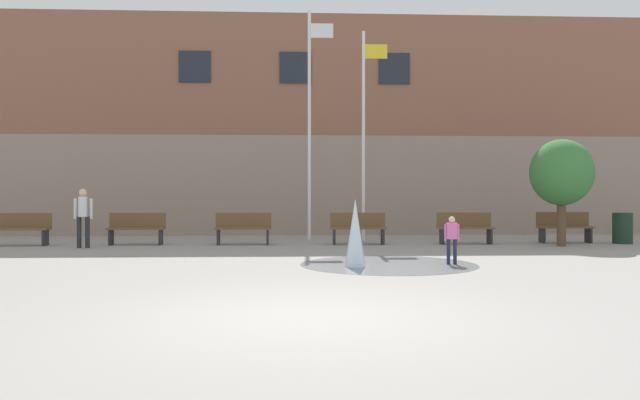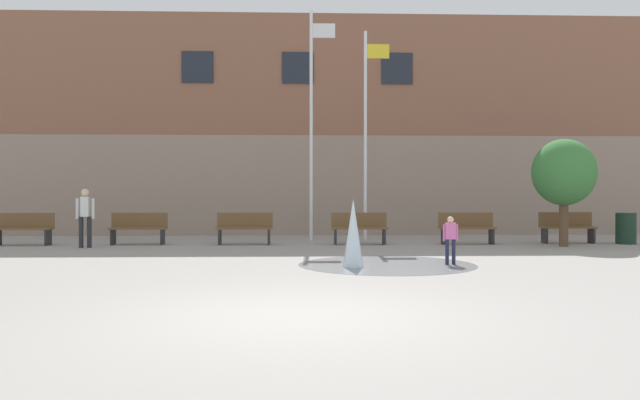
% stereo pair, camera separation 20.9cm
% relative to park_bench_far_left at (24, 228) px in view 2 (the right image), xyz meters
% --- Properties ---
extents(ground_plane, '(100.00, 100.00, 0.00)m').
position_rel_park_bench_far_left_xyz_m(ground_plane, '(7.74, -10.53, -0.48)').
color(ground_plane, gray).
extents(library_building, '(36.00, 6.05, 7.82)m').
position_rel_park_bench_far_left_xyz_m(library_building, '(7.74, 7.08, 3.43)').
color(library_building, gray).
rests_on(library_building, ground).
extents(splash_fountain, '(3.63, 3.63, 1.36)m').
position_rel_park_bench_far_left_xyz_m(splash_fountain, '(9.06, -5.46, -0.01)').
color(splash_fountain, gray).
rests_on(splash_fountain, ground).
extents(park_bench_far_left, '(1.60, 0.44, 0.91)m').
position_rel_park_bench_far_left_xyz_m(park_bench_far_left, '(0.00, 0.00, 0.00)').
color(park_bench_far_left, '#28282D').
rests_on(park_bench_far_left, ground).
extents(park_bench_left_of_flagpoles, '(1.60, 0.44, 0.91)m').
position_rel_park_bench_far_left_xyz_m(park_bench_left_of_flagpoles, '(3.17, 0.13, 0.00)').
color(park_bench_left_of_flagpoles, '#28282D').
rests_on(park_bench_left_of_flagpoles, ground).
extents(park_bench_center, '(1.60, 0.44, 0.91)m').
position_rel_park_bench_far_left_xyz_m(park_bench_center, '(6.21, 0.07, 0.00)').
color(park_bench_center, '#28282D').
rests_on(park_bench_center, ground).
extents(park_bench_under_right_flagpole, '(1.60, 0.44, 0.91)m').
position_rel_park_bench_far_left_xyz_m(park_bench_under_right_flagpole, '(9.51, -0.01, 0.00)').
color(park_bench_under_right_flagpole, '#28282D').
rests_on(park_bench_under_right_flagpole, ground).
extents(park_bench_near_trashcan, '(1.60, 0.44, 0.91)m').
position_rel_park_bench_far_left_xyz_m(park_bench_near_trashcan, '(12.63, -0.02, 0.00)').
color(park_bench_near_trashcan, '#28282D').
rests_on(park_bench_near_trashcan, ground).
extents(park_bench_far_right, '(1.60, 0.44, 0.91)m').
position_rel_park_bench_far_left_xyz_m(park_bench_far_right, '(15.68, 0.23, 0.00)').
color(park_bench_far_right, '#28282D').
rests_on(park_bench_far_right, ground).
extents(child_in_fountain, '(0.31, 0.15, 0.99)m').
position_rel_park_bench_far_left_xyz_m(child_in_fountain, '(10.86, -5.24, 0.10)').
color(child_in_fountain, '#1E233D').
rests_on(child_in_fountain, ground).
extents(adult_near_bench, '(0.50, 0.37, 1.59)m').
position_rel_park_bench_far_left_xyz_m(adult_near_bench, '(2.01, -0.88, 0.45)').
color(adult_near_bench, '#28282D').
rests_on(adult_near_bench, ground).
extents(flagpole_left, '(0.80, 0.10, 7.19)m').
position_rel_park_bench_far_left_xyz_m(flagpole_left, '(8.19, 1.67, 3.36)').
color(flagpole_left, silver).
rests_on(flagpole_left, ground).
extents(flagpole_right, '(0.80, 0.10, 6.56)m').
position_rel_park_bench_far_left_xyz_m(flagpole_right, '(9.90, 1.67, 3.03)').
color(flagpole_right, silver).
rests_on(flagpole_right, ground).
extents(trash_can, '(0.56, 0.56, 0.90)m').
position_rel_park_bench_far_left_xyz_m(trash_can, '(17.26, -0.13, -0.03)').
color(trash_can, '#193323').
rests_on(trash_can, ground).
extents(street_tree_near_building, '(1.73, 1.73, 2.97)m').
position_rel_park_bench_far_left_xyz_m(street_tree_near_building, '(15.09, -0.90, 1.55)').
color(street_tree_near_building, brown).
rests_on(street_tree_near_building, ground).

